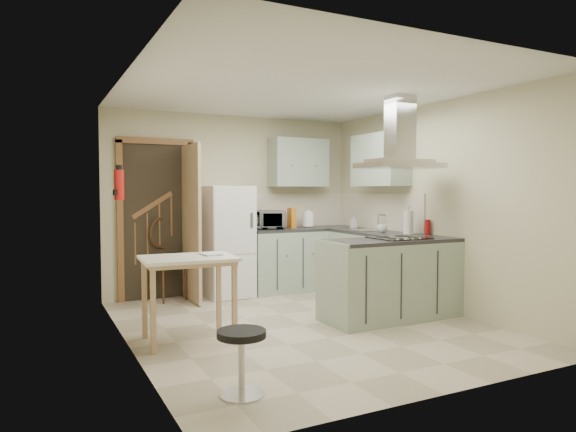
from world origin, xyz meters
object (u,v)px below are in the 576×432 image
drop_leaf_table (189,299)px  stool (242,362)px  extractor_hood (400,166)px  microwave (267,220)px  fridge (228,241)px  bentwood_chair (166,263)px  peninsula (391,279)px

drop_leaf_table → stool: bearing=-88.1°
extractor_hood → microwave: 2.22m
stool → fridge: bearing=71.6°
bentwood_chair → stool: bearing=-117.5°
fridge → microwave: 0.64m
drop_leaf_table → microwave: bearing=50.8°
stool → peninsula: bearing=29.0°
microwave → bentwood_chair: bearing=-173.6°
peninsula → microwave: (-0.65, 1.97, 0.58)m
microwave → extractor_hood: bearing=-57.3°
peninsula → drop_leaf_table: peninsula is taller
fridge → peninsula: fridge is taller
extractor_hood → drop_leaf_table: 2.72m
peninsula → drop_leaf_table: bearing=175.9°
peninsula → bentwood_chair: size_ratio=1.57×
peninsula → extractor_hood: extractor_hood is taller
fridge → drop_leaf_table: (-1.06, -1.82, -0.34)m
peninsula → fridge: bearing=121.7°
peninsula → microwave: 2.15m
peninsula → bentwood_chair: bentwood_chair is taller
extractor_hood → stool: bearing=-152.0°
extractor_hood → drop_leaf_table: extractor_hood is taller
bentwood_chair → peninsula: bearing=-68.9°
bentwood_chair → microwave: microwave is taller
peninsula → microwave: size_ratio=3.31×
peninsula → drop_leaf_table: 2.29m
extractor_hood → fridge: bearing=123.8°
extractor_hood → microwave: extractor_hood is taller
peninsula → microwave: microwave is taller
fridge → drop_leaf_table: fridge is taller
bentwood_chair → microwave: size_ratio=2.11×
extractor_hood → bentwood_chair: extractor_hood is taller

